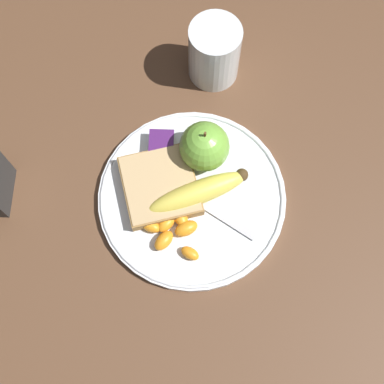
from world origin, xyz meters
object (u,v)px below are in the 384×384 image
(banana, at_px, (199,191))
(fork, at_px, (194,198))
(plate, at_px, (192,197))
(bread_slice, at_px, (160,186))
(juice_glass, at_px, (214,54))
(apple, at_px, (204,146))
(jam_packet, at_px, (161,146))

(banana, height_order, fork, banana)
(plate, height_order, bread_slice, bread_slice)
(plate, xyz_separation_m, bread_slice, (-0.01, -0.05, 0.02))
(plate, distance_m, fork, 0.01)
(juice_glass, bearing_deg, banana, -4.52)
(apple, height_order, bread_slice, apple)
(fork, xyz_separation_m, jam_packet, (-0.08, -0.05, 0.01))
(plate, relative_size, apple, 3.37)
(plate, height_order, juice_glass, juice_glass)
(juice_glass, relative_size, jam_packet, 2.29)
(juice_glass, bearing_deg, jam_packet, -27.26)
(banana, xyz_separation_m, bread_slice, (-0.01, -0.06, -0.01))
(juice_glass, distance_m, bread_slice, 0.22)
(jam_packet, bearing_deg, bread_slice, 1.22)
(juice_glass, distance_m, apple, 0.16)
(bread_slice, xyz_separation_m, jam_packet, (-0.06, -0.00, -0.00))
(plate, xyz_separation_m, juice_glass, (-0.22, 0.03, 0.04))
(banana, bearing_deg, jam_packet, -140.80)
(fork, bearing_deg, bread_slice, 15.41)
(banana, distance_m, jam_packet, 0.09)
(juice_glass, relative_size, banana, 0.68)
(plate, xyz_separation_m, fork, (0.00, 0.00, 0.01))
(apple, relative_size, bread_slice, 0.61)
(bread_slice, distance_m, jam_packet, 0.06)
(juice_glass, xyz_separation_m, fork, (0.22, -0.02, -0.03))
(plate, xyz_separation_m, apple, (-0.06, 0.02, 0.04))
(plate, distance_m, apple, 0.08)
(apple, bearing_deg, juice_glass, 175.88)
(juice_glass, relative_size, bread_slice, 0.77)
(apple, relative_size, banana, 0.54)
(fork, bearing_deg, banana, -104.14)
(juice_glass, height_order, fork, juice_glass)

